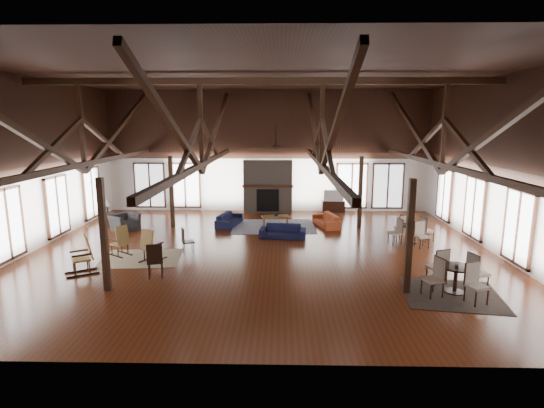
{
  "coord_description": "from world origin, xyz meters",
  "views": [
    {
      "loc": [
        0.68,
        -14.19,
        4.45
      ],
      "look_at": [
        0.33,
        1.0,
        1.51
      ],
      "focal_mm": 28.0,
      "sensor_mm": 36.0,
      "label": 1
    }
  ],
  "objects_px": {
    "sofa_navy_left": "(229,219)",
    "cafe_table_far": "(411,231)",
    "sofa_orange": "(326,220)",
    "armchair": "(125,222)",
    "sofa_navy_front": "(283,231)",
    "cafe_table_near": "(456,274)",
    "coffee_table": "(276,217)",
    "tv_console": "(333,206)"
  },
  "relations": [
    {
      "from": "sofa_navy_left",
      "to": "cafe_table_far",
      "type": "bearing_deg",
      "value": -97.23
    },
    {
      "from": "sofa_orange",
      "to": "armchair",
      "type": "height_order",
      "value": "armchair"
    },
    {
      "from": "sofa_navy_front",
      "to": "sofa_orange",
      "type": "distance_m",
      "value": 2.73
    },
    {
      "from": "sofa_navy_left",
      "to": "cafe_table_near",
      "type": "xyz_separation_m",
      "value": [
        6.88,
        -7.3,
        0.24
      ]
    },
    {
      "from": "sofa_navy_left",
      "to": "armchair",
      "type": "distance_m",
      "value": 4.38
    },
    {
      "from": "sofa_orange",
      "to": "sofa_navy_front",
      "type": "bearing_deg",
      "value": -58.47
    },
    {
      "from": "coffee_table",
      "to": "cafe_table_far",
      "type": "bearing_deg",
      "value": -38.78
    },
    {
      "from": "sofa_navy_left",
      "to": "cafe_table_far",
      "type": "relative_size",
      "value": 0.99
    },
    {
      "from": "sofa_orange",
      "to": "cafe_table_near",
      "type": "bearing_deg",
      "value": 5.81
    },
    {
      "from": "cafe_table_far",
      "to": "coffee_table",
      "type": "bearing_deg",
      "value": 154.48
    },
    {
      "from": "sofa_navy_front",
      "to": "tv_console",
      "type": "bearing_deg",
      "value": 69.02
    },
    {
      "from": "sofa_navy_front",
      "to": "cafe_table_far",
      "type": "relative_size",
      "value": 0.97
    },
    {
      "from": "sofa_navy_left",
      "to": "sofa_orange",
      "type": "xyz_separation_m",
      "value": [
        4.24,
        -0.03,
        -0.0
      ]
    },
    {
      "from": "sofa_navy_front",
      "to": "cafe_table_far",
      "type": "height_order",
      "value": "cafe_table_far"
    },
    {
      "from": "sofa_orange",
      "to": "coffee_table",
      "type": "xyz_separation_m",
      "value": [
        -2.21,
        -0.09,
        0.13
      ]
    },
    {
      "from": "sofa_navy_left",
      "to": "coffee_table",
      "type": "height_order",
      "value": "sofa_navy_left"
    },
    {
      "from": "cafe_table_near",
      "to": "sofa_navy_left",
      "type": "bearing_deg",
      "value": 133.31
    },
    {
      "from": "tv_console",
      "to": "sofa_navy_front",
      "type": "bearing_deg",
      "value": -117.52
    },
    {
      "from": "sofa_navy_left",
      "to": "cafe_table_far",
      "type": "distance_m",
      "value": 7.58
    },
    {
      "from": "cafe_table_near",
      "to": "cafe_table_far",
      "type": "relative_size",
      "value": 1.07
    },
    {
      "from": "coffee_table",
      "to": "cafe_table_far",
      "type": "height_order",
      "value": "cafe_table_far"
    },
    {
      "from": "sofa_navy_front",
      "to": "sofa_navy_left",
      "type": "height_order",
      "value": "sofa_navy_left"
    },
    {
      "from": "sofa_orange",
      "to": "cafe_table_near",
      "type": "relative_size",
      "value": 0.92
    },
    {
      "from": "coffee_table",
      "to": "cafe_table_far",
      "type": "distance_m",
      "value": 5.66
    },
    {
      "from": "sofa_orange",
      "to": "cafe_table_far",
      "type": "height_order",
      "value": "cafe_table_far"
    },
    {
      "from": "sofa_orange",
      "to": "coffee_table",
      "type": "relative_size",
      "value": 1.41
    },
    {
      "from": "sofa_navy_front",
      "to": "cafe_table_near",
      "type": "height_order",
      "value": "cafe_table_near"
    },
    {
      "from": "sofa_orange",
      "to": "tv_console",
      "type": "distance_m",
      "value": 3.04
    },
    {
      "from": "sofa_navy_left",
      "to": "tv_console",
      "type": "bearing_deg",
      "value": -46.53
    },
    {
      "from": "cafe_table_near",
      "to": "tv_console",
      "type": "distance_m",
      "value": 10.43
    },
    {
      "from": "sofa_orange",
      "to": "coffee_table",
      "type": "bearing_deg",
      "value": -101.8
    },
    {
      "from": "sofa_orange",
      "to": "cafe_table_far",
      "type": "xyz_separation_m",
      "value": [
        2.9,
        -2.53,
        0.21
      ]
    },
    {
      "from": "armchair",
      "to": "sofa_navy_front",
      "type": "bearing_deg",
      "value": -64.27
    },
    {
      "from": "sofa_orange",
      "to": "cafe_table_near",
      "type": "height_order",
      "value": "cafe_table_near"
    },
    {
      "from": "sofa_orange",
      "to": "armchair",
      "type": "xyz_separation_m",
      "value": [
        -8.51,
        -0.91,
        0.07
      ]
    },
    {
      "from": "coffee_table",
      "to": "cafe_table_near",
      "type": "bearing_deg",
      "value": -69.17
    },
    {
      "from": "sofa_navy_front",
      "to": "armchair",
      "type": "relative_size",
      "value": 1.73
    },
    {
      "from": "sofa_navy_left",
      "to": "sofa_orange",
      "type": "distance_m",
      "value": 4.24
    },
    {
      "from": "tv_console",
      "to": "cafe_table_near",
      "type": "bearing_deg",
      "value": -78.99
    },
    {
      "from": "coffee_table",
      "to": "cafe_table_near",
      "type": "xyz_separation_m",
      "value": [
        4.86,
        -7.18,
        0.11
      ]
    },
    {
      "from": "sofa_orange",
      "to": "sofa_navy_left",
      "type": "bearing_deg",
      "value": -104.63
    },
    {
      "from": "sofa_navy_left",
      "to": "cafe_table_near",
      "type": "bearing_deg",
      "value": -124.16
    }
  ]
}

